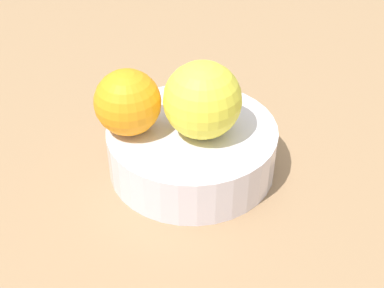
{
  "coord_description": "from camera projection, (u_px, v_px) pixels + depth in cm",
  "views": [
    {
      "loc": [
        -5.64,
        39.57,
        33.83
      ],
      "look_at": [
        0.0,
        0.0,
        2.86
      ],
      "focal_mm": 48.91,
      "sensor_mm": 36.0,
      "label": 1
    }
  ],
  "objects": [
    {
      "name": "fruit_bowl",
      "position": [
        192.0,
        149.0,
        0.51
      ],
      "size": [
        16.3,
        16.3,
        4.76
      ],
      "color": "silver",
      "rests_on": "ground_plane"
    },
    {
      "name": "ground_plane",
      "position": [
        192.0,
        174.0,
        0.53
      ],
      "size": [
        110.0,
        110.0,
        2.0
      ],
      "primitive_type": "cube",
      "color": "#997551"
    },
    {
      "name": "orange_in_bowl_1",
      "position": [
        128.0,
        102.0,
        0.47
      ],
      "size": [
        6.17,
        6.17,
        6.17
      ],
      "primitive_type": "sphere",
      "color": "orange",
      "rests_on": "fruit_bowl"
    },
    {
      "name": "orange_in_bowl_0",
      "position": [
        202.0,
        100.0,
        0.47
      ],
      "size": [
        7.16,
        7.16,
        7.16
      ],
      "primitive_type": "sphere",
      "color": "yellow",
      "rests_on": "fruit_bowl"
    }
  ]
}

